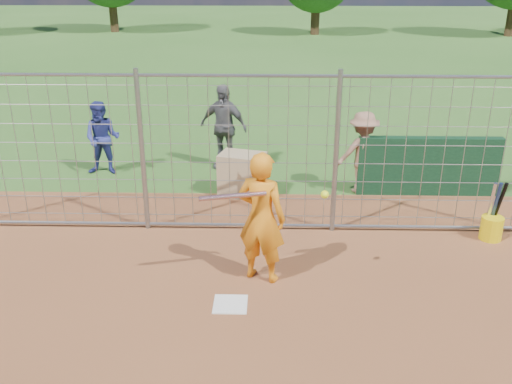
{
  "coord_description": "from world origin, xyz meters",
  "views": [
    {
      "loc": [
        0.49,
        -6.35,
        4.08
      ],
      "look_at": [
        0.3,
        0.8,
        1.15
      ],
      "focal_mm": 40.0,
      "sensor_mm": 36.0,
      "label": 1
    }
  ],
  "objects_px": {
    "bystander_a": "(103,138)",
    "batter": "(261,218)",
    "bystander_c": "(362,153)",
    "bystander_b": "(223,127)",
    "equipment_bin": "(242,175)",
    "bucket_with_bats": "(492,225)"
  },
  "relations": [
    {
      "from": "bystander_a",
      "to": "batter",
      "type": "bearing_deg",
      "value": -49.84
    },
    {
      "from": "bystander_c",
      "to": "bystander_b",
      "type": "bearing_deg",
      "value": -39.63
    },
    {
      "from": "bystander_c",
      "to": "equipment_bin",
      "type": "xyz_separation_m",
      "value": [
        -2.22,
        -0.22,
        -0.37
      ]
    },
    {
      "from": "batter",
      "to": "equipment_bin",
      "type": "xyz_separation_m",
      "value": [
        -0.41,
        2.99,
        -0.51
      ]
    },
    {
      "from": "bystander_c",
      "to": "bucket_with_bats",
      "type": "distance_m",
      "value": 2.67
    },
    {
      "from": "bystander_b",
      "to": "bucket_with_bats",
      "type": "relative_size",
      "value": 1.82
    },
    {
      "from": "batter",
      "to": "equipment_bin",
      "type": "distance_m",
      "value": 3.06
    },
    {
      "from": "bystander_a",
      "to": "bystander_c",
      "type": "relative_size",
      "value": 0.97
    },
    {
      "from": "bystander_b",
      "to": "bystander_c",
      "type": "xyz_separation_m",
      "value": [
        2.67,
        -1.29,
        -0.11
      ]
    },
    {
      "from": "bystander_a",
      "to": "bystander_b",
      "type": "xyz_separation_m",
      "value": [
        2.4,
        0.44,
        0.14
      ]
    },
    {
      "from": "bystander_a",
      "to": "bystander_c",
      "type": "bearing_deg",
      "value": -8.22
    },
    {
      "from": "bucket_with_bats",
      "to": "bystander_c",
      "type": "bearing_deg",
      "value": 132.4
    },
    {
      "from": "bystander_b",
      "to": "bystander_c",
      "type": "relative_size",
      "value": 1.14
    },
    {
      "from": "bystander_a",
      "to": "equipment_bin",
      "type": "bearing_deg",
      "value": -19.21
    },
    {
      "from": "equipment_bin",
      "to": "bucket_with_bats",
      "type": "bearing_deg",
      "value": -7.85
    },
    {
      "from": "bystander_b",
      "to": "equipment_bin",
      "type": "distance_m",
      "value": 1.65
    },
    {
      "from": "batter",
      "to": "bucket_with_bats",
      "type": "xyz_separation_m",
      "value": [
        3.57,
        1.27,
        -0.67
      ]
    },
    {
      "from": "bystander_c",
      "to": "batter",
      "type": "bearing_deg",
      "value": 46.75
    },
    {
      "from": "equipment_bin",
      "to": "bucket_with_bats",
      "type": "height_order",
      "value": "bucket_with_bats"
    },
    {
      "from": "bystander_c",
      "to": "equipment_bin",
      "type": "height_order",
      "value": "bystander_c"
    },
    {
      "from": "bystander_a",
      "to": "equipment_bin",
      "type": "xyz_separation_m",
      "value": [
        2.86,
        -1.07,
        -0.35
      ]
    },
    {
      "from": "bystander_b",
      "to": "bucket_with_bats",
      "type": "bearing_deg",
      "value": -14.34
    }
  ]
}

